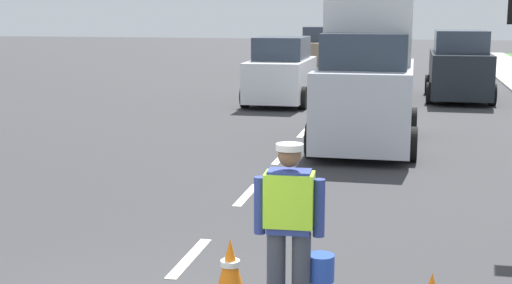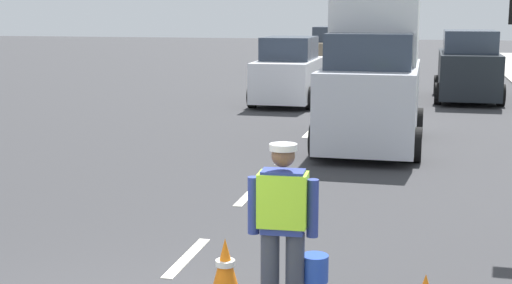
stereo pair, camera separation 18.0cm
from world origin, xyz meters
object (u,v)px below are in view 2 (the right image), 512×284
Objects in this scene: road_worker at (285,221)px; car_parked_far at (468,68)px; car_oncoming_third at (332,51)px; car_oncoming_second at (289,73)px; traffic_cone_near at (225,267)px; delivery_truck at (373,71)px.

car_parked_far is (2.54, 17.79, 0.12)m from road_worker.
car_oncoming_third reaches higher than car_oncoming_second.
car_oncoming_second is at bearing 98.44° from traffic_cone_near.
traffic_cone_near is 0.13× the size of delivery_truck.
delivery_truck reaches higher than car_parked_far.
car_parked_far reaches higher than car_oncoming_second.
car_parked_far is (2.42, 8.65, -0.56)m from delivery_truck.
car_oncoming_third is at bearing 95.19° from traffic_cone_near.
traffic_cone_near is 0.14× the size of car_parked_far.
car_parked_far reaches higher than traffic_cone_near.
car_oncoming_third reaches higher than traffic_cone_near.
delivery_truck is at bearing -105.62° from car_parked_far.
car_parked_far is at bearing 81.88° from road_worker.
road_worker is 2.74× the size of traffic_cone_near.
car_oncoming_second is (-5.48, -2.21, -0.09)m from car_parked_far.
traffic_cone_near is 17.79m from car_parked_far.
road_worker is 0.40× the size of car_oncoming_third.
car_parked_far is (5.71, -9.89, 0.06)m from car_oncoming_third.
road_worker is 15.85m from car_oncoming_second.
traffic_cone_near is 0.15× the size of car_oncoming_third.
car_parked_far is at bearing 79.56° from traffic_cone_near.
car_oncoming_second is at bearing 100.70° from road_worker.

